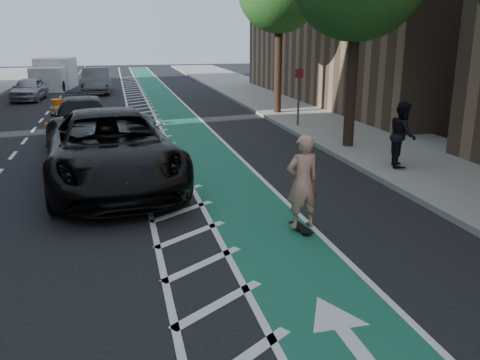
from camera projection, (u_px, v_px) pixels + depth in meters
name	position (u px, v px, depth m)	size (l,w,h in m)	color
ground	(114.00, 274.00, 8.48)	(120.00, 120.00, 0.00)	black
bike_lane	(197.00, 144.00, 18.50)	(2.00, 90.00, 0.01)	#18543F
buffer_strip	(156.00, 146.00, 18.16)	(1.40, 90.00, 0.01)	silver
sidewalk_right	(361.00, 134.00, 19.96)	(5.00, 90.00, 0.15)	gray
curb_right	(302.00, 136.00, 19.40)	(0.12, 90.00, 0.16)	gray
sign_post	(299.00, 97.00, 21.04)	(0.35, 0.08, 2.47)	#4C4C4C
skateboard	(301.00, 228.00, 10.29)	(0.29, 0.73, 0.10)	black
skateboarder	(303.00, 182.00, 10.02)	(0.69, 0.45, 1.90)	tan
suv_near	(110.00, 148.00, 13.28)	(3.22, 6.98, 1.94)	black
suv_far	(83.00, 119.00, 18.92)	(2.19, 5.38, 1.56)	black
car_silver	(29.00, 89.00, 30.35)	(1.61, 3.99, 1.36)	#A2A3A7
car_grey	(97.00, 81.00, 34.18)	(1.74, 4.99, 1.64)	#59595E
pedestrian	(402.00, 134.00, 14.50)	(0.91, 0.71, 1.88)	black
box_truck	(54.00, 75.00, 36.74)	(2.91, 5.43, 2.16)	white
barrel_b	(53.00, 135.00, 18.09)	(0.60, 0.60, 0.81)	#FF5F0D
barrel_c	(58.00, 110.00, 23.42)	(0.71, 0.71, 0.97)	#FF5E0D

